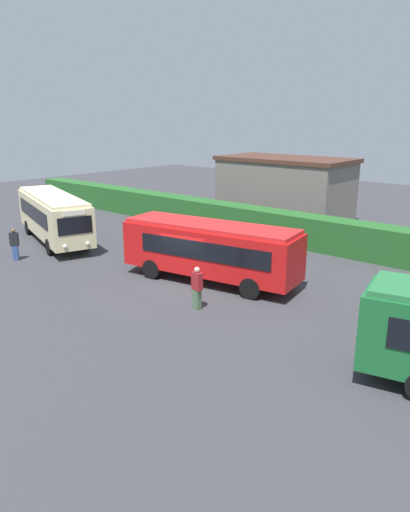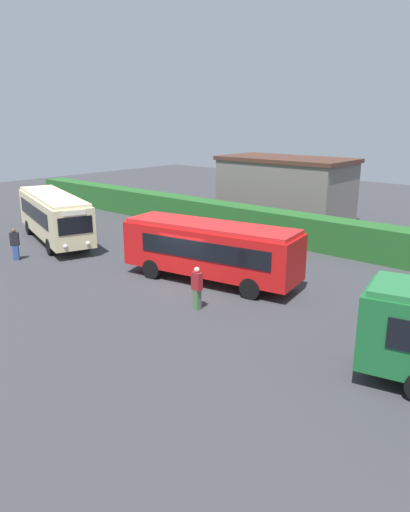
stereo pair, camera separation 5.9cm
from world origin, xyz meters
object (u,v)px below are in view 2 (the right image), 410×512
bus_cream (54,215)px  person_left (15,243)px  person_center (197,287)px  bus_red (210,248)px

bus_cream → person_left: (2.02, -3.87, -0.82)m
bus_cream → person_left: bus_cream is taller
person_left → person_center: (12.80, 1.39, 0.02)m
bus_cream → person_center: size_ratio=5.32×
bus_red → person_center: bearing=112.0°
person_left → person_center: bearing=-132.2°
bus_red → person_center: bus_red is taller
person_left → bus_cream: bearing=-20.8°
bus_red → person_left: (-10.86, -4.52, -0.74)m
bus_red → bus_cream: bearing=-6.9°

